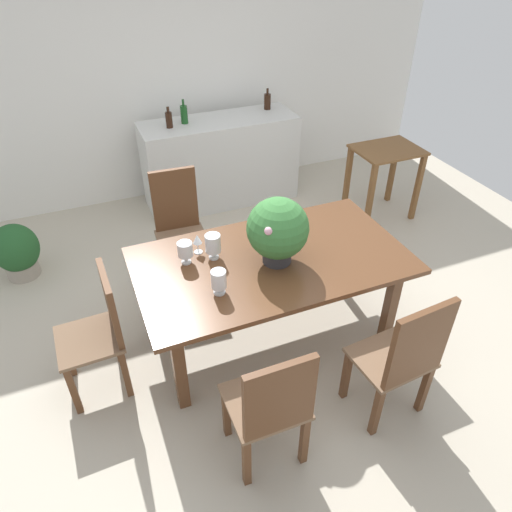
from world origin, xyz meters
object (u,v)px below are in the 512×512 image
at_px(wine_glass, 197,240).
at_px(kitchen_counter, 221,162).
at_px(wine_bottle_amber, 169,119).
at_px(wine_bottle_clear, 184,114).
at_px(chair_near_right, 404,356).
at_px(crystal_vase_left, 213,244).
at_px(side_table, 385,166).
at_px(crystal_vase_center_near, 219,280).
at_px(wine_bottle_dark, 267,101).
at_px(flower_centerpiece, 278,230).
at_px(chair_near_left, 272,406).
at_px(chair_far_left, 179,224).
at_px(dining_table, 272,268).
at_px(chair_head_end, 101,328).
at_px(crystal_vase_right, 185,250).
at_px(potted_plant_floor, 16,251).

relative_size(wine_glass, kitchen_counter, 0.09).
bearing_deg(wine_bottle_amber, wine_bottle_clear, 19.43).
xyz_separation_m(chair_near_right, crystal_vase_left, (-0.83, 1.17, 0.31)).
bearing_deg(side_table, crystal_vase_center_near, -148.05).
xyz_separation_m(chair_near_right, wine_bottle_dark, (0.54, 3.37, 0.49)).
distance_m(crystal_vase_center_near, side_table, 2.79).
relative_size(crystal_vase_center_near, wine_glass, 1.15).
height_order(flower_centerpiece, wine_glass, flower_centerpiece).
bearing_deg(chair_near_left, chair_far_left, -89.80).
xyz_separation_m(dining_table, chair_far_left, (-0.44, 1.01, -0.10)).
bearing_deg(chair_near_right, chair_head_end, -35.09).
xyz_separation_m(crystal_vase_center_near, wine_bottle_dark, (1.46, 2.57, 0.20)).
relative_size(chair_near_right, crystal_vase_center_near, 5.81).
distance_m(wine_glass, side_table, 2.56).
xyz_separation_m(crystal_vase_center_near, side_table, (2.35, 1.47, -0.27)).
distance_m(crystal_vase_right, wine_glass, 0.15).
relative_size(chair_near_right, wine_bottle_clear, 4.08).
xyz_separation_m(crystal_vase_right, wine_bottle_dark, (1.57, 2.17, 0.19)).
relative_size(chair_head_end, kitchen_counter, 0.56).
bearing_deg(potted_plant_floor, crystal_vase_right, -48.12).
bearing_deg(chair_far_left, chair_head_end, -125.46).
height_order(crystal_vase_left, wine_glass, crystal_vase_left).
bearing_deg(flower_centerpiece, chair_near_left, -115.68).
bearing_deg(chair_head_end, kitchen_counter, 142.45).
height_order(chair_near_left, wine_glass, chair_near_left).
relative_size(crystal_vase_right, wine_glass, 1.10).
relative_size(chair_near_left, wine_bottle_clear, 3.91).
height_order(dining_table, chair_near_left, chair_near_left).
bearing_deg(chair_far_left, kitchen_counter, 60.14).
bearing_deg(crystal_vase_left, chair_near_left, -92.91).
distance_m(chair_head_end, chair_near_right, 1.97).
bearing_deg(chair_near_left, crystal_vase_center_near, -87.60).
bearing_deg(crystal_vase_left, wine_glass, 127.28).
bearing_deg(side_table, chair_head_end, -158.18).
bearing_deg(chair_far_left, potted_plant_floor, 160.93).
bearing_deg(chair_far_left, wine_glass, -89.09).
distance_m(crystal_vase_right, side_table, 2.70).
bearing_deg(kitchen_counter, potted_plant_floor, -163.48).
xyz_separation_m(dining_table, side_table, (1.88, 1.26, -0.08)).
relative_size(dining_table, chair_near_left, 2.01).
distance_m(crystal_vase_left, wine_bottle_amber, 2.08).
bearing_deg(crystal_vase_left, chair_far_left, 93.58).
height_order(wine_bottle_amber, side_table, wine_bottle_amber).
height_order(chair_head_end, chair_near_right, chair_near_right).
xyz_separation_m(chair_near_right, chair_far_left, (-0.89, 2.02, -0.00)).
bearing_deg(wine_bottle_clear, wine_bottle_amber, -160.57).
relative_size(crystal_vase_center_near, crystal_vase_right, 1.05).
bearing_deg(chair_near_right, flower_centerpiece, -70.48).
height_order(dining_table, crystal_vase_left, crystal_vase_left).
bearing_deg(side_table, flower_centerpiece, -145.17).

